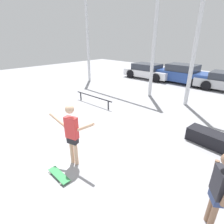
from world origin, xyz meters
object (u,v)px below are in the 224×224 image
at_px(skateboard, 59,175).
at_px(parked_car_blue, 183,74).
at_px(grind_box, 224,144).
at_px(grind_rail, 93,98).
at_px(skateboarder, 72,131).
at_px(parked_car_white, 148,71).
at_px(bystander, 219,188).

relative_size(skateboard, parked_car_blue, 0.19).
xyz_separation_m(skateboard, grind_box, (2.68, 4.25, 0.16)).
bearing_deg(parked_car_blue, grind_rail, -99.25).
xyz_separation_m(skateboard, parked_car_blue, (-2.14, 12.09, 0.63)).
relative_size(skateboarder, grind_box, 0.79).
bearing_deg(grind_box, skateboarder, -127.94).
bearing_deg(grind_box, parked_car_blue, 121.54).
height_order(skateboard, grind_box, grind_box).
distance_m(skateboard, grind_box, 5.02).
bearing_deg(skateboarder, parked_car_white, 96.45).
xyz_separation_m(grind_rail, bystander, (6.59, -2.72, 0.53)).
relative_size(skateboard, parked_car_white, 0.18).
distance_m(grind_box, bystander, 3.01).
distance_m(skateboarder, grind_box, 4.69).
distance_m(skateboarder, bystander, 3.40).
height_order(parked_car_white, bystander, bystander).
xyz_separation_m(skateboard, grind_rail, (-3.44, 4.07, 0.30)).
distance_m(grind_rail, parked_car_blue, 8.12).
xyz_separation_m(skateboarder, grind_rail, (-3.27, 3.47, -0.66)).
height_order(parked_car_blue, bystander, bystander).
relative_size(parked_car_white, bystander, 2.54).
xyz_separation_m(skateboarder, parked_car_blue, (-1.97, 11.48, -0.33)).
xyz_separation_m(parked_car_white, parked_car_blue, (2.93, 0.49, 0.08)).
bearing_deg(grind_rail, parked_car_blue, 80.73).
xyz_separation_m(grind_box, parked_car_white, (-7.74, 7.35, 0.39)).
bearing_deg(grind_rail, grind_box, 1.64).
height_order(skateboarder, skateboard, skateboarder).
distance_m(grind_box, parked_car_white, 10.68).
xyz_separation_m(parked_car_white, bystander, (8.21, -10.24, 0.29)).
bearing_deg(skateboard, parked_car_white, 113.77).
distance_m(grind_box, grind_rail, 6.12).
bearing_deg(grind_rail, parked_car_white, 102.19).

